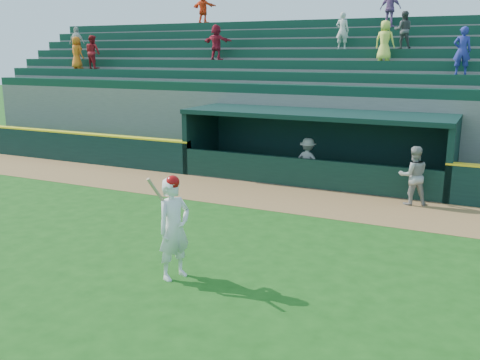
{
  "coord_description": "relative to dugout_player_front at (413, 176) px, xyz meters",
  "views": [
    {
      "loc": [
        5.76,
        -10.33,
        4.44
      ],
      "look_at": [
        0.0,
        1.6,
        1.3
      ],
      "focal_mm": 40.0,
      "sensor_mm": 36.0,
      "label": 1
    }
  ],
  "objects": [
    {
      "name": "stands",
      "position": [
        -3.68,
        6.67,
        1.51
      ],
      "size": [
        34.5,
        6.25,
        7.51
      ],
      "color": "slate",
      "rests_on": "ground"
    },
    {
      "name": "warning_track",
      "position": [
        -3.67,
        -1.0,
        -0.89
      ],
      "size": [
        40.0,
        3.0,
        0.01
      ],
      "primitive_type": "cube",
      "color": "olive",
      "rests_on": "ground"
    },
    {
      "name": "batter_at_plate",
      "position": [
        -3.51,
        -7.67,
        0.17
      ],
      "size": [
        0.72,
        0.9,
        2.15
      ],
      "color": "white",
      "rests_on": "ground"
    },
    {
      "name": "dugout",
      "position": [
        -3.67,
        2.11,
        0.47
      ],
      "size": [
        9.4,
        2.8,
        2.46
      ],
      "color": "slate",
      "rests_on": "ground"
    },
    {
      "name": "dugout_player_front",
      "position": [
        0.0,
        0.0,
        0.0
      ],
      "size": [
        1.06,
        0.96,
        1.78
      ],
      "primitive_type": "imported",
      "rotation": [
        0.0,
        0.0,
        3.53
      ],
      "color": "#989893",
      "rests_on": "ground"
    },
    {
      "name": "ground",
      "position": [
        -3.67,
        -5.9,
        -0.89
      ],
      "size": [
        120.0,
        120.0,
        0.0
      ],
      "primitive_type": "plane",
      "color": "#194D13",
      "rests_on": "ground"
    },
    {
      "name": "dugout_player_inside",
      "position": [
        -3.71,
        1.22,
        -0.09
      ],
      "size": [
        1.09,
        0.69,
        1.6
      ],
      "primitive_type": "imported",
      "rotation": [
        0.0,
        0.0,
        3.05
      ],
      "color": "#9D9E98",
      "rests_on": "ground"
    },
    {
      "name": "field_wall_left",
      "position": [
        -15.92,
        0.65,
        -0.29
      ],
      "size": [
        15.5,
        0.3,
        1.2
      ],
      "primitive_type": "cube",
      "color": "black",
      "rests_on": "ground"
    },
    {
      "name": "wall_stripe_left",
      "position": [
        -15.92,
        0.65,
        0.34
      ],
      "size": [
        15.5,
        0.32,
        0.06
      ],
      "primitive_type": "cube",
      "color": "yellow",
      "rests_on": "field_wall_left"
    }
  ]
}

